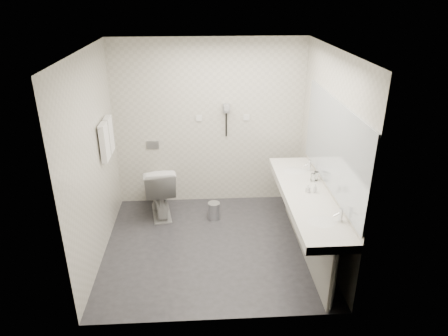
{
  "coord_description": "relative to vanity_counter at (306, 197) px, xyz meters",
  "views": [
    {
      "loc": [
        -0.13,
        -4.48,
        3.13
      ],
      "look_at": [
        0.15,
        0.15,
        1.05
      ],
      "focal_mm": 32.76,
      "sensor_mm": 36.0,
      "label": 1
    }
  ],
  "objects": [
    {
      "name": "soap_bottle_a",
      "position": [
        0.02,
        0.02,
        0.1
      ],
      "size": [
        0.06,
        0.06,
        0.1
      ],
      "primitive_type": "imported",
      "rotation": [
        0.0,
        0.0,
        0.78
      ],
      "color": "silver",
      "rests_on": "vanity_counter"
    },
    {
      "name": "wall_back",
      "position": [
        -1.12,
        1.5,
        0.45
      ],
      "size": [
        2.8,
        0.0,
        2.8
      ],
      "primitive_type": "plane",
      "rotation": [
        1.57,
        0.0,
        0.0
      ],
      "color": "beige",
      "rests_on": "floor"
    },
    {
      "name": "wall_right",
      "position": [
        0.27,
        0.2,
        0.45
      ],
      "size": [
        0.0,
        2.6,
        2.6
      ],
      "primitive_type": "plane",
      "rotation": [
        1.57,
        0.0,
        -1.57
      ],
      "color": "beige",
      "rests_on": "floor"
    },
    {
      "name": "towel_far",
      "position": [
        -2.46,
        0.89,
        0.53
      ],
      "size": [
        0.07,
        0.24,
        0.48
      ],
      "primitive_type": "cube",
      "color": "white",
      "rests_on": "towel_rail"
    },
    {
      "name": "mirror",
      "position": [
        0.26,
        0.0,
        0.65
      ],
      "size": [
        0.02,
        2.2,
        1.05
      ],
      "primitive_type": "cube",
      "color": "#B2BCC6",
      "rests_on": "wall_right"
    },
    {
      "name": "vanity_post_near",
      "position": [
        0.05,
        -1.04,
        -0.42
      ],
      "size": [
        0.06,
        0.06,
        0.75
      ],
      "primitive_type": "cylinder",
      "color": "silver",
      "rests_on": "floor"
    },
    {
      "name": "wall_left",
      "position": [
        -2.52,
        0.2,
        0.45
      ],
      "size": [
        0.0,
        2.6,
        2.6
      ],
      "primitive_type": "plane",
      "rotation": [
        1.57,
        0.0,
        1.57
      ],
      "color": "beige",
      "rests_on": "floor"
    },
    {
      "name": "vanity_counter",
      "position": [
        0.0,
        0.0,
        0.0
      ],
      "size": [
        0.55,
        2.2,
        0.1
      ],
      "primitive_type": "cube",
      "color": "silver",
      "rests_on": "floor"
    },
    {
      "name": "toilet",
      "position": [
        -1.88,
        1.09,
        -0.4
      ],
      "size": [
        0.57,
        0.85,
        0.8
      ],
      "primitive_type": "imported",
      "rotation": [
        0.0,
        0.0,
        3.31
      ],
      "color": "silver",
      "rests_on": "floor"
    },
    {
      "name": "dryer_cradle",
      "position": [
        -0.88,
        1.47,
        0.7
      ],
      "size": [
        0.1,
        0.04,
        0.14
      ],
      "primitive_type": "cube",
      "color": "gray",
      "rests_on": "wall_back"
    },
    {
      "name": "floor",
      "position": [
        -1.12,
        0.2,
        -0.8
      ],
      "size": [
        2.8,
        2.8,
        0.0
      ],
      "primitive_type": "plane",
      "color": "#27262B",
      "rests_on": "ground"
    },
    {
      "name": "faucet_near",
      "position": [
        0.19,
        -0.65,
        0.12
      ],
      "size": [
        0.04,
        0.04,
        0.15
      ],
      "primitive_type": "cylinder",
      "color": "silver",
      "rests_on": "vanity_counter"
    },
    {
      "name": "switch_plate_b",
      "position": [
        -0.57,
        1.49,
        0.55
      ],
      "size": [
        0.09,
        0.02,
        0.09
      ],
      "primitive_type": "cube",
      "color": "silver",
      "rests_on": "wall_back"
    },
    {
      "name": "towel_near",
      "position": [
        -2.46,
        0.61,
        0.53
      ],
      "size": [
        0.07,
        0.24,
        0.48
      ],
      "primitive_type": "cube",
      "color": "white",
      "rests_on": "towel_rail"
    },
    {
      "name": "vanity_panel",
      "position": [
        0.02,
        0.0,
        -0.42
      ],
      "size": [
        0.03,
        2.15,
        0.75
      ],
      "primitive_type": "cube",
      "color": "gray",
      "rests_on": "floor"
    },
    {
      "name": "flush_plate",
      "position": [
        -1.98,
        1.49,
        0.15
      ],
      "size": [
        0.18,
        0.02,
        0.12
      ],
      "primitive_type": "cube",
      "color": "#B2B5BA",
      "rests_on": "wall_back"
    },
    {
      "name": "dryer_cord",
      "position": [
        -0.88,
        1.46,
        0.45
      ],
      "size": [
        0.02,
        0.02,
        0.35
      ],
      "primitive_type": "cylinder",
      "color": "black",
      "rests_on": "dryer_cradle"
    },
    {
      "name": "glass_left",
      "position": [
        0.15,
        0.32,
        0.1
      ],
      "size": [
        0.07,
        0.07,
        0.11
      ],
      "primitive_type": "cylinder",
      "rotation": [
        0.0,
        0.0,
        0.27
      ],
      "color": "silver",
      "rests_on": "vanity_counter"
    },
    {
      "name": "dryer_barrel",
      "position": [
        -0.88,
        1.4,
        0.73
      ],
      "size": [
        0.08,
        0.14,
        0.08
      ],
      "primitive_type": "cylinder",
      "rotation": [
        1.57,
        0.0,
        0.0
      ],
      "color": "gray",
      "rests_on": "dryer_cradle"
    },
    {
      "name": "faucet_far",
      "position": [
        0.19,
        0.65,
        0.12
      ],
      "size": [
        0.04,
        0.04,
        0.15
      ],
      "primitive_type": "cylinder",
      "color": "silver",
      "rests_on": "vanity_counter"
    },
    {
      "name": "glass_right",
      "position": [
        0.2,
        0.35,
        0.11
      ],
      "size": [
        0.06,
        0.06,
        0.12
      ],
      "primitive_type": "cylinder",
      "rotation": [
        0.0,
        0.0,
        0.02
      ],
      "color": "silver",
      "rests_on": "vanity_counter"
    },
    {
      "name": "basin_far",
      "position": [
        0.0,
        0.65,
        0.04
      ],
      "size": [
        0.4,
        0.31,
        0.05
      ],
      "primitive_type": "ellipsoid",
      "color": "silver",
      "rests_on": "vanity_counter"
    },
    {
      "name": "basin_near",
      "position": [
        0.0,
        -0.65,
        0.04
      ],
      "size": [
        0.4,
        0.31,
        0.05
      ],
      "primitive_type": "ellipsoid",
      "color": "silver",
      "rests_on": "vanity_counter"
    },
    {
      "name": "soap_bottle_c",
      "position": [
        0.1,
        0.01,
        0.11
      ],
      "size": [
        0.05,
        0.05,
        0.12
      ],
      "primitive_type": "imported",
      "rotation": [
        0.0,
        0.0,
        0.26
      ],
      "color": "silver",
      "rests_on": "vanity_counter"
    },
    {
      "name": "bin_lid",
      "position": [
        -1.09,
        0.89,
        -0.55
      ],
      "size": [
        0.17,
        0.17,
        0.02
      ],
      "primitive_type": "cylinder",
      "color": "#B2B5BA",
      "rests_on": "pedal_bin"
    },
    {
      "name": "pedal_bin",
      "position": [
        -1.09,
        0.89,
        -0.68
      ],
      "size": [
        0.23,
        0.23,
        0.24
      ],
      "primitive_type": "cylinder",
      "rotation": [
        0.0,
        0.0,
        -0.43
      ],
      "color": "#B2B5BA",
      "rests_on": "floor"
    },
    {
      "name": "towel_rail",
      "position": [
        -2.47,
        0.75,
        0.75
      ],
      "size": [
        0.02,
        0.62,
        0.02
      ],
      "primitive_type": "cylinder",
      "rotation": [
        1.57,
        0.0,
        0.0
      ],
      "color": "silver",
      "rests_on": "wall_left"
    },
    {
      "name": "switch_plate_a",
      "position": [
        -1.27,
        1.49,
        0.55
      ],
      "size": [
        0.09,
        0.02,
        0.09
      ],
      "primitive_type": "cube",
      "color": "silver",
      "rests_on": "wall_back"
    },
    {
      "name": "wall_front",
      "position": [
        -1.12,
        -1.1,
        0.45
      ],
      "size": [
        2.8,
        0.0,
        2.8
      ],
      "primitive_type": "plane",
      "rotation": [
        -1.57,
        0.0,
        0.0
      ],
      "color": "beige",
      "rests_on": "floor"
    },
    {
      "name": "ceiling",
      "position": [
        -1.12,
        0.2,
        1.7
      ],
      "size": [
        2.8,
        2.8,
        0.0
      ],
      "primitive_type": "plane",
      "rotation": [
        3.14,
        0.0,
        0.0
      ],
      "color": "silver",
      "rests_on": "wall_back"
    },
    {
      "name": "vanity_post_far",
      "position": [
        0.05,
        1.04,
        -0.42
      ],
      "size": [
        0.06,
        0.06,
        0.75
      ],
      "primitive_type": "cylinder",
      "color": "silver",
      "rests_on": "floor"
    }
  ]
}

